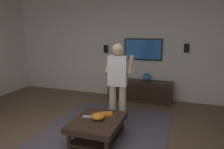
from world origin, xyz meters
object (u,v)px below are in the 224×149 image
Objects in this scene: wall_speaker_left at (186,48)px; tv at (143,49)px; wall_speaker_right at (106,49)px; media_console at (140,91)px; remote_black at (98,120)px; bowl at (98,116)px; coffee_table at (98,125)px; remote_white at (87,117)px; person_standing at (118,80)px; book at (106,114)px; vase_round at (147,77)px.

tv is at bearing 90.68° from wall_speaker_left.
media_console is at bearing -103.32° from wall_speaker_right.
bowl is at bearing 103.63° from remote_black.
wall_speaker_right is at bearing 17.59° from coffee_table.
coffee_table is 6.67× the size of remote_white.
media_console is 2.39m from bowl.
remote_black is 0.68× the size of wall_speaker_left.
person_standing reaches higher than bowl.
wall_speaker_right reaches higher than coffee_table.
coffee_table is at bearing 165.32° from person_standing.
book reaches higher than remote_white.
media_console is at bearing -10.46° from person_standing.
book is (0.22, -0.07, -0.04)m from bowl.
remote_black is 0.68× the size of vase_round.
media_console reaches higher than remote_black.
bowl is 2.43m from vase_round.
media_console is 11.33× the size of remote_black.
wall_speaker_right is (0.01, 1.07, -0.02)m from tv.
book is at bearing 151.97° from wall_speaker_left.
vase_round is (2.39, -0.41, 0.21)m from bowl.
tv is at bearing -5.11° from bowl.
bowl is 1.08× the size of wall_speaker_right.
wall_speaker_left is (2.62, -1.34, 0.98)m from bowl.
remote_black is 0.68× the size of wall_speaker_right.
remote_black is at bearing 147.05° from remote_white.
coffee_table is at bearing 170.29° from vase_round.
media_console is at bearing 95.68° from vase_round.
person_standing is 2.28m from wall_speaker_left.
tv reaches higher than person_standing.
book is at bearing -16.69° from coffee_table.
media_console is 1.12m from tv.
vase_round is (2.16, -0.34, 0.24)m from book.
remote_black is 3.16m from wall_speaker_left.
person_standing is at bearing -8.33° from bowl.
remote_black is (-0.08, -0.24, 0.00)m from remote_white.
media_console is (2.38, -0.24, -0.02)m from coffee_table.
remote_white is 1.00× the size of remote_black.
wall_speaker_left is at bearing -90.00° from wall_speaker_right.
wall_speaker_left is (0.25, -1.11, 1.16)m from media_console.
media_console is 1.54m from wall_speaker_right.
tv reaches higher than wall_speaker_left.
tv is 6.80× the size of remote_white.
tv reaches higher than media_console.
remote_white is (-2.59, 0.45, -0.96)m from tv.
book is at bearing -16.31° from bowl.
remote_black is (-0.06, -0.03, -0.04)m from bowl.
book is (0.23, -0.07, 0.12)m from coffee_table.
wall_speaker_left reaches higher than media_console.
wall_speaker_right is at bearing 90.00° from wall_speaker_left.
bowl is 1.08× the size of book.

